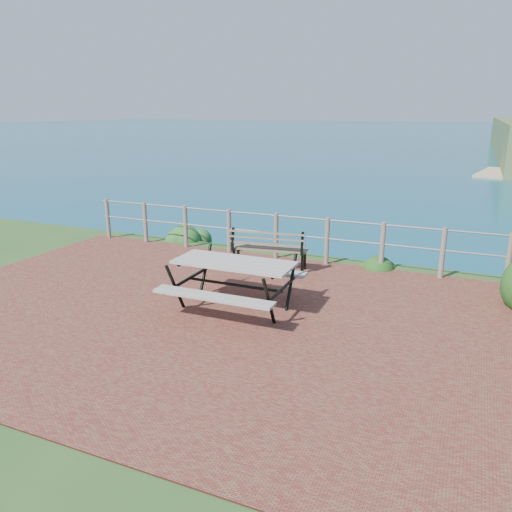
# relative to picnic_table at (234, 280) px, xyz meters

# --- Properties ---
(ground) EXTENTS (10.00, 7.00, 0.12)m
(ground) POSITION_rel_picnic_table_xyz_m (-0.46, -0.30, -0.52)
(ground) COLOR maroon
(ground) RESTS_ON ground
(ocean) EXTENTS (1200.00, 1200.00, 0.00)m
(ocean) POSITION_rel_picnic_table_xyz_m (-0.46, 199.70, -0.52)
(ocean) COLOR #136875
(ocean) RESTS_ON ground
(safety_railing) EXTENTS (9.40, 0.10, 1.00)m
(safety_railing) POSITION_rel_picnic_table_xyz_m (-0.46, 3.05, 0.05)
(safety_railing) COLOR #6B5B4C
(safety_railing) RESTS_ON ground
(picnic_table) EXTENTS (1.94, 1.67, 0.82)m
(picnic_table) POSITION_rel_picnic_table_xyz_m (0.00, 0.00, 0.00)
(picnic_table) COLOR #A19B90
(picnic_table) RESTS_ON ground
(park_bench) EXTENTS (1.58, 0.60, 0.87)m
(park_bench) POSITION_rel_picnic_table_xyz_m (-0.30, 2.25, 0.06)
(park_bench) COLOR brown
(park_bench) RESTS_ON ground
(shrub_lip_west) EXTENTS (0.80, 0.80, 0.56)m
(shrub_lip_west) POSITION_rel_picnic_table_xyz_m (-3.14, 3.87, -0.52)
(shrub_lip_west) COLOR #225B23
(shrub_lip_west) RESTS_ON ground
(shrub_lip_east) EXTENTS (0.68, 0.68, 0.38)m
(shrub_lip_east) POSITION_rel_picnic_table_xyz_m (1.69, 3.40, -0.52)
(shrub_lip_east) COLOR #164918
(shrub_lip_east) RESTS_ON ground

